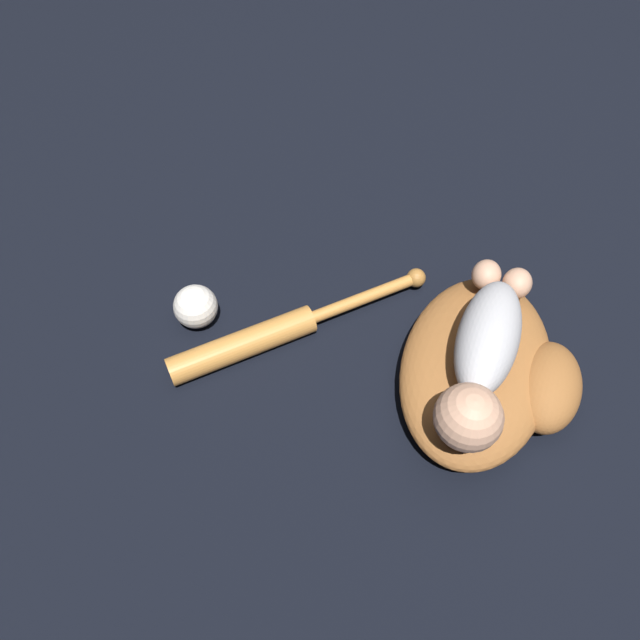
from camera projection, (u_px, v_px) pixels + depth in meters
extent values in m
plane|color=black|center=(467.00, 366.00, 1.09)|extent=(6.00, 6.00, 0.00)
ellipsoid|color=#935B2D|center=(476.00, 367.00, 1.04)|extent=(0.41, 0.29, 0.09)
ellipsoid|color=#935B2D|center=(546.00, 387.00, 1.02)|extent=(0.18, 0.13, 0.09)
ellipsoid|color=#B2B2B7|center=(488.00, 337.00, 0.96)|extent=(0.23, 0.12, 0.09)
sphere|color=tan|center=(468.00, 417.00, 0.88)|extent=(0.10, 0.10, 0.10)
ellipsoid|color=tan|center=(517.00, 283.00, 1.05)|extent=(0.06, 0.05, 0.05)
ellipsoid|color=tan|center=(486.00, 275.00, 1.06)|extent=(0.06, 0.05, 0.05)
cylinder|color=#C6843D|center=(242.00, 345.00, 1.09)|extent=(0.24, 0.21, 0.05)
cylinder|color=#C6843D|center=(365.00, 298.00, 1.14)|extent=(0.18, 0.15, 0.02)
sphere|color=#A97034|center=(416.00, 278.00, 1.17)|extent=(0.04, 0.04, 0.04)
sphere|color=white|center=(196.00, 307.00, 1.11)|extent=(0.08, 0.08, 0.08)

